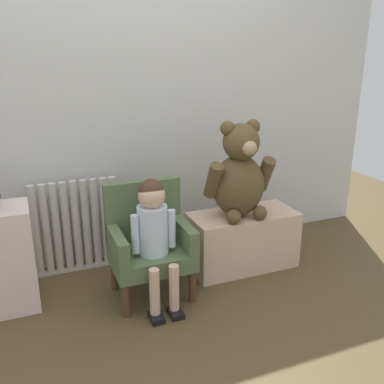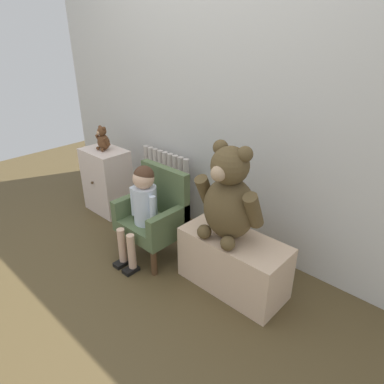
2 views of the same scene
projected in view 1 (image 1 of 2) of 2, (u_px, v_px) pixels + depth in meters
ground_plane at (189, 340)px, 2.15m from camera, size 6.00×6.00×0.00m
back_wall at (126, 81)px, 2.72m from camera, size 3.80×0.05×2.40m
radiator at (77, 227)px, 2.76m from camera, size 0.56×0.05×0.61m
child_armchair at (149, 241)px, 2.49m from camera, size 0.45×0.37×0.67m
child_figure at (154, 225)px, 2.34m from camera, size 0.25×0.35×0.73m
low_bench at (242, 240)px, 2.84m from camera, size 0.70×0.32×0.38m
large_teddy_bear at (239, 175)px, 2.66m from camera, size 0.44×0.31×0.61m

